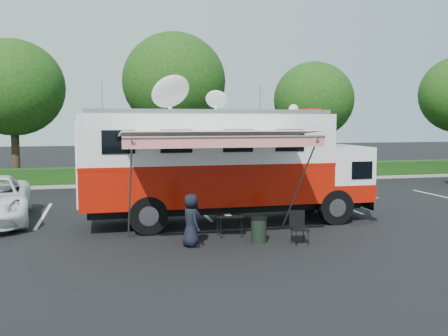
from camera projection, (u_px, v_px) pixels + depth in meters
The scene contains 9 objects.
ground_plane at pixel (227, 222), 17.74m from camera, with size 120.00×120.00×0.00m, color black.
back_border at pixel (193, 98), 30.03m from camera, with size 60.00×6.14×8.87m.
stall_lines at pixel (198, 209), 20.53m from camera, with size 24.12×5.50×0.01m.
command_truck at pixel (225, 164), 17.53m from camera, with size 10.22×2.81×4.91m.
awning at pixel (218, 136), 14.39m from camera, with size 5.58×2.87×3.37m.
person at pixel (191, 246), 14.32m from camera, with size 0.75×0.49×1.53m, color black.
folding_table at pixel (230, 217), 15.50m from camera, with size 0.88×0.69×0.68m.
folding_chair at pixel (298, 224), 14.59m from camera, with size 0.53×0.56×0.97m.
trash_bin at pixel (259, 230), 14.78m from camera, with size 0.50×0.50×0.75m.
Camera 1 is at (-4.29, -16.95, 3.58)m, focal length 40.00 mm.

